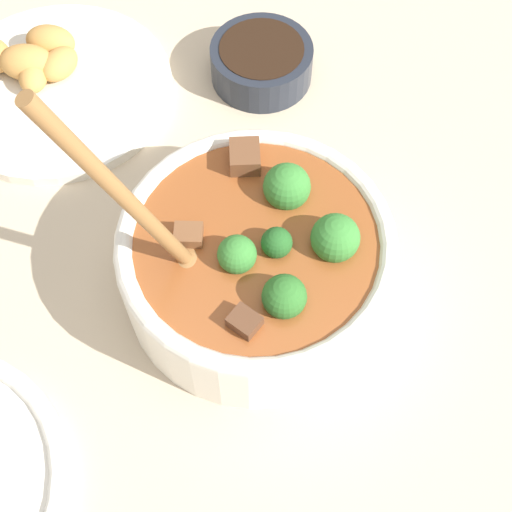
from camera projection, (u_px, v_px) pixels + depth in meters
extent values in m
plane|color=#C6B293|center=(256.00, 285.00, 0.65)|extent=(4.00, 4.00, 0.00)
cylinder|color=white|center=(256.00, 265.00, 0.61)|extent=(0.23, 0.23, 0.08)
torus|color=white|center=(256.00, 242.00, 0.58)|extent=(0.23, 0.23, 0.02)
cylinder|color=brown|center=(256.00, 255.00, 0.60)|extent=(0.21, 0.21, 0.05)
sphere|color=#387F33|center=(237.00, 254.00, 0.56)|extent=(0.03, 0.03, 0.03)
cylinder|color=#6B9956|center=(238.00, 268.00, 0.58)|extent=(0.01, 0.01, 0.01)
sphere|color=#235B23|center=(277.00, 243.00, 0.57)|extent=(0.03, 0.03, 0.03)
cylinder|color=#6B9956|center=(276.00, 254.00, 0.59)|extent=(0.01, 0.01, 0.01)
sphere|color=#387F33|center=(287.00, 187.00, 0.60)|extent=(0.04, 0.04, 0.04)
cylinder|color=#6B9956|center=(286.00, 206.00, 0.62)|extent=(0.01, 0.01, 0.02)
sphere|color=#2D6B28|center=(284.00, 297.00, 0.54)|extent=(0.04, 0.04, 0.04)
cylinder|color=#6B9956|center=(283.00, 311.00, 0.57)|extent=(0.01, 0.01, 0.02)
sphere|color=#387F33|center=(335.00, 237.00, 0.57)|extent=(0.04, 0.04, 0.04)
cylinder|color=#6B9956|center=(332.00, 255.00, 0.59)|extent=(0.01, 0.01, 0.02)
cube|color=brown|center=(245.00, 159.00, 0.61)|extent=(0.03, 0.03, 0.02)
cube|color=brown|center=(189.00, 236.00, 0.58)|extent=(0.02, 0.02, 0.02)
cube|color=brown|center=(245.00, 323.00, 0.54)|extent=(0.03, 0.03, 0.02)
ellipsoid|color=olive|center=(188.00, 261.00, 0.58)|extent=(0.04, 0.03, 0.01)
cylinder|color=olive|center=(122.00, 196.00, 0.48)|extent=(0.04, 0.08, 0.22)
cylinder|color=#232833|center=(261.00, 63.00, 0.76)|extent=(0.11, 0.11, 0.04)
cylinder|color=black|center=(262.00, 53.00, 0.74)|extent=(0.09, 0.09, 0.01)
cylinder|color=silver|center=(57.00, 89.00, 0.76)|extent=(0.25, 0.25, 0.01)
ellipsoid|color=#CC8E47|center=(59.00, 64.00, 0.75)|extent=(0.06, 0.05, 0.03)
ellipsoid|color=#CC8E47|center=(50.00, 42.00, 0.76)|extent=(0.04, 0.06, 0.03)
ellipsoid|color=#CC8E47|center=(33.00, 76.00, 0.74)|extent=(0.04, 0.03, 0.03)
ellipsoid|color=#CC8E47|center=(27.00, 62.00, 0.74)|extent=(0.04, 0.06, 0.04)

